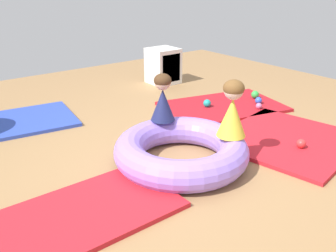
% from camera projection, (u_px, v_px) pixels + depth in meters
% --- Properties ---
extents(ground_plane, '(8.00, 8.00, 0.00)m').
position_uv_depth(ground_plane, '(174.00, 161.00, 3.54)').
color(ground_plane, '#9E7549').
extents(gym_mat_far_right, '(1.66, 1.13, 0.04)m').
position_uv_depth(gym_mat_far_right, '(6.00, 124.00, 4.36)').
color(gym_mat_far_right, '#2D47B7').
rests_on(gym_mat_far_right, ground).
extents(gym_mat_center_rear, '(1.53, 0.82, 0.04)m').
position_uv_depth(gym_mat_center_rear, '(75.00, 217.00, 2.69)').
color(gym_mat_center_rear, red).
rests_on(gym_mat_center_rear, ground).
extents(gym_mat_near_right, '(1.56, 1.50, 0.04)m').
position_uv_depth(gym_mat_near_right, '(288.00, 139.00, 3.95)').
color(gym_mat_near_right, red).
rests_on(gym_mat_near_right, ground).
extents(gym_mat_front, '(1.73, 1.32, 0.04)m').
position_uv_depth(gym_mat_front, '(222.00, 107.00, 4.92)').
color(gym_mat_front, '#B21923').
rests_on(gym_mat_front, ground).
extents(inflatable_cushion, '(1.25, 1.25, 0.28)m').
position_uv_depth(inflatable_cushion, '(181.00, 150.00, 3.44)').
color(inflatable_cushion, '#9975EA').
rests_on(inflatable_cushion, ground).
extents(child_in_yellow, '(0.38, 0.38, 0.52)m').
position_uv_depth(child_in_yellow, '(232.00, 109.00, 3.32)').
color(child_in_yellow, yellow).
rests_on(child_in_yellow, inflatable_cushion).
extents(child_in_navy, '(0.31, 0.31, 0.48)m').
position_uv_depth(child_in_navy, '(163.00, 98.00, 3.69)').
color(child_in_navy, navy).
rests_on(child_in_navy, inflatable_cushion).
extents(play_ball_green, '(0.11, 0.11, 0.11)m').
position_uv_depth(play_ball_green, '(255.00, 95.00, 5.17)').
color(play_ball_green, green).
rests_on(play_ball_green, gym_mat_front).
extents(play_ball_teal, '(0.10, 0.10, 0.10)m').
position_uv_depth(play_ball_teal, '(207.00, 103.00, 4.84)').
color(play_ball_teal, teal).
rests_on(play_ball_teal, gym_mat_front).
extents(play_ball_red, '(0.09, 0.09, 0.09)m').
position_uv_depth(play_ball_red, '(301.00, 144.00, 3.70)').
color(play_ball_red, red).
rests_on(play_ball_red, gym_mat_near_right).
extents(play_ball_blue, '(0.09, 0.09, 0.09)m').
position_uv_depth(play_ball_blue, '(259.00, 100.00, 4.96)').
color(play_ball_blue, blue).
rests_on(play_ball_blue, gym_mat_front).
extents(play_ball_pink, '(0.08, 0.08, 0.08)m').
position_uv_depth(play_ball_pink, '(259.00, 106.00, 4.77)').
color(play_ball_pink, pink).
rests_on(play_ball_pink, gym_mat_front).
extents(storage_cube, '(0.44, 0.44, 0.56)m').
position_uv_depth(storage_cube, '(164.00, 66.00, 5.95)').
color(storage_cube, silver).
rests_on(storage_cube, ground).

